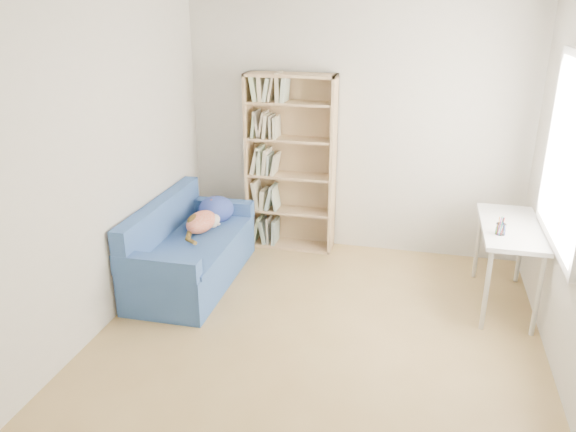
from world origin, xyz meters
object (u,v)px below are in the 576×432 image
object	(u,v)px
sofa	(191,249)
desk	(510,235)
bookshelf	(291,171)
pen_cup	(501,228)

from	to	relation	value
sofa	desk	bearing A→B (deg)	3.30
bookshelf	sofa	bearing A→B (deg)	-126.98
pen_cup	desk	bearing A→B (deg)	63.17
sofa	desk	world-z (taller)	sofa
sofa	pen_cup	xyz separation A→B (m)	(2.76, -0.03, 0.50)
sofa	bookshelf	world-z (taller)	bookshelf
sofa	bookshelf	bearing A→B (deg)	52.45
bookshelf	pen_cup	world-z (taller)	bookshelf
bookshelf	pen_cup	bearing A→B (deg)	-27.06
sofa	desk	size ratio (longest dim) A/B	1.50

